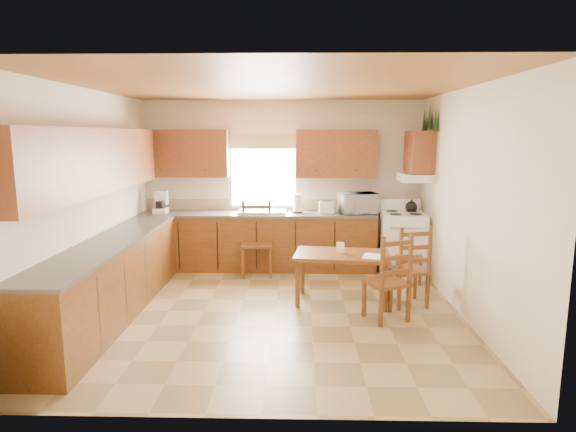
{
  "coord_description": "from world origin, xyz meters",
  "views": [
    {
      "loc": [
        0.29,
        -5.63,
        2.16
      ],
      "look_at": [
        0.15,
        0.3,
        1.15
      ],
      "focal_mm": 30.0,
      "sensor_mm": 36.0,
      "label": 1
    }
  ],
  "objects_px": {
    "chair_near_left": "(387,277)",
    "chair_far_right": "(409,252)",
    "chair_far_left": "(257,239)",
    "chair_near_right": "(408,265)",
    "microwave": "(358,203)",
    "dining_table": "(342,278)",
    "stove": "(402,245)"
  },
  "relations": [
    {
      "from": "chair_near_left",
      "to": "chair_far_right",
      "type": "distance_m",
      "value": 1.6
    },
    {
      "from": "microwave",
      "to": "chair_far_right",
      "type": "height_order",
      "value": "microwave"
    },
    {
      "from": "chair_far_left",
      "to": "chair_far_right",
      "type": "height_order",
      "value": "chair_far_left"
    },
    {
      "from": "dining_table",
      "to": "stove",
      "type": "bearing_deg",
      "value": 56.61
    },
    {
      "from": "chair_near_right",
      "to": "chair_far_left",
      "type": "relative_size",
      "value": 0.92
    },
    {
      "from": "dining_table",
      "to": "chair_far_left",
      "type": "relative_size",
      "value": 1.07
    },
    {
      "from": "chair_far_right",
      "to": "chair_far_left",
      "type": "bearing_deg",
      "value": -178.34
    },
    {
      "from": "microwave",
      "to": "chair_near_left",
      "type": "relative_size",
      "value": 0.52
    },
    {
      "from": "dining_table",
      "to": "chair_far_right",
      "type": "height_order",
      "value": "chair_far_right"
    },
    {
      "from": "chair_near_left",
      "to": "chair_far_left",
      "type": "distance_m",
      "value": 2.45
    },
    {
      "from": "chair_near_left",
      "to": "chair_far_left",
      "type": "bearing_deg",
      "value": -70.93
    },
    {
      "from": "microwave",
      "to": "chair_near_left",
      "type": "xyz_separation_m",
      "value": [
        0.09,
        -2.14,
        -0.56
      ]
    },
    {
      "from": "stove",
      "to": "chair_far_left",
      "type": "bearing_deg",
      "value": -175.57
    },
    {
      "from": "stove",
      "to": "microwave",
      "type": "relative_size",
      "value": 1.79
    },
    {
      "from": "microwave",
      "to": "chair_far_right",
      "type": "xyz_separation_m",
      "value": [
        0.68,
        -0.66,
        -0.63
      ]
    },
    {
      "from": "stove",
      "to": "microwave",
      "type": "height_order",
      "value": "microwave"
    },
    {
      "from": "stove",
      "to": "dining_table",
      "type": "distance_m",
      "value": 1.62
    },
    {
      "from": "dining_table",
      "to": "chair_far_right",
      "type": "relative_size",
      "value": 1.33
    },
    {
      "from": "chair_near_left",
      "to": "chair_near_right",
      "type": "height_order",
      "value": "same"
    },
    {
      "from": "chair_near_left",
      "to": "chair_near_right",
      "type": "distance_m",
      "value": 0.63
    },
    {
      "from": "dining_table",
      "to": "chair_far_left",
      "type": "bearing_deg",
      "value": 142.45
    },
    {
      "from": "dining_table",
      "to": "chair_near_left",
      "type": "distance_m",
      "value": 0.79
    },
    {
      "from": "dining_table",
      "to": "chair_far_right",
      "type": "xyz_separation_m",
      "value": [
        1.06,
        0.88,
        0.13
      ]
    },
    {
      "from": "dining_table",
      "to": "chair_far_right",
      "type": "bearing_deg",
      "value": 46.45
    },
    {
      "from": "stove",
      "to": "chair_near_right",
      "type": "distance_m",
      "value": 1.33
    },
    {
      "from": "dining_table",
      "to": "microwave",
      "type": "bearing_deg",
      "value": 82.79
    },
    {
      "from": "chair_near_right",
      "to": "chair_far_right",
      "type": "xyz_separation_m",
      "value": [
        0.22,
        0.97,
        -0.07
      ]
    },
    {
      "from": "stove",
      "to": "chair_near_left",
      "type": "height_order",
      "value": "chair_near_left"
    },
    {
      "from": "dining_table",
      "to": "chair_near_left",
      "type": "bearing_deg",
      "value": -45.3
    },
    {
      "from": "chair_near_left",
      "to": "chair_far_right",
      "type": "bearing_deg",
      "value": -135.92
    },
    {
      "from": "microwave",
      "to": "dining_table",
      "type": "distance_m",
      "value": 1.76
    },
    {
      "from": "dining_table",
      "to": "chair_near_right",
      "type": "relative_size",
      "value": 1.16
    }
  ]
}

